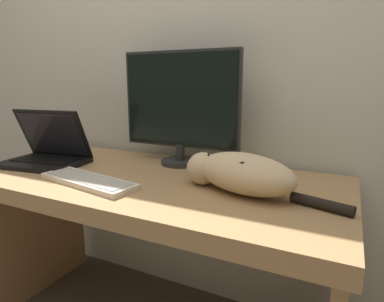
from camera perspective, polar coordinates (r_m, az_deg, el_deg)
name	(u,v)px	position (r m, az deg, el deg)	size (l,w,h in m)	color
wall_back	(192,35)	(1.59, 0.05, 19.96)	(6.40, 0.06, 2.60)	beige
desk	(148,212)	(1.32, -7.85, -10.61)	(1.49, 0.69, 0.73)	#A37A4C
monitor	(180,106)	(1.40, -2.15, 8.01)	(0.55, 0.17, 0.49)	#282828
laptop	(47,153)	(1.57, -24.39, -0.38)	(0.37, 0.29, 0.24)	black
external_keyboard	(88,181)	(1.22, -17.98, -5.06)	(0.42, 0.19, 0.02)	beige
cat	(240,172)	(1.07, 8.45, -3.72)	(0.55, 0.27, 0.13)	#D1B284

